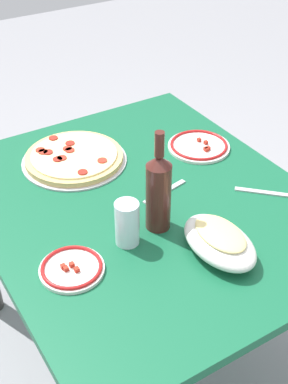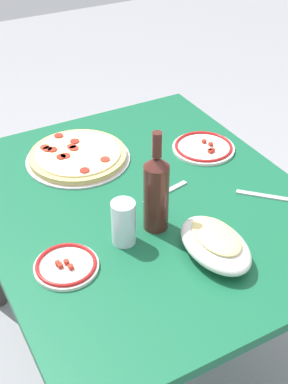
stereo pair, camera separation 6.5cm
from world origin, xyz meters
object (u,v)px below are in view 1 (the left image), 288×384
(pepperoni_pizza, at_px, (74,158))
(baked_pasta_dish, at_px, (220,240))
(water_glass, at_px, (127,223))
(side_plate_far, at_px, (199,146))
(wine_bottle, at_px, (159,191))
(dining_table, at_px, (144,231))
(side_plate_near, at_px, (72,268))

(pepperoni_pizza, bearing_deg, baked_pasta_dish, -167.31)
(pepperoni_pizza, relative_size, baked_pasta_dish, 1.45)
(pepperoni_pizza, distance_m, water_glass, 0.44)
(baked_pasta_dish, distance_m, side_plate_far, 0.53)
(baked_pasta_dish, xyz_separation_m, wine_bottle, (0.18, 0.08, 0.08))
(dining_table, distance_m, side_plate_far, 0.38)
(pepperoni_pizza, xyz_separation_m, wine_bottle, (-0.43, -0.06, 0.11))
(wine_bottle, bearing_deg, dining_table, -13.50)
(dining_table, bearing_deg, side_plate_far, -64.06)
(wine_bottle, bearing_deg, pepperoni_pizza, 7.63)
(wine_bottle, distance_m, side_plate_near, 0.31)
(side_plate_far, bearing_deg, water_glass, 122.58)
(baked_pasta_dish, xyz_separation_m, water_glass, (0.16, 0.18, 0.02))
(baked_pasta_dish, relative_size, water_glass, 1.85)
(dining_table, relative_size, baked_pasta_dish, 4.74)
(dining_table, relative_size, water_glass, 8.78)
(pepperoni_pizza, relative_size, side_plate_near, 2.08)
(dining_table, xyz_separation_m, water_glass, (-0.14, 0.14, 0.19))
(wine_bottle, distance_m, side_plate_far, 0.46)
(pepperoni_pizza, xyz_separation_m, baked_pasta_dish, (-0.60, -0.14, 0.03))
(water_glass, bearing_deg, baked_pasta_dish, -131.31)
(pepperoni_pizza, relative_size, side_plate_far, 1.63)
(wine_bottle, relative_size, side_plate_near, 1.81)
(baked_pasta_dish, height_order, wine_bottle, wine_bottle)
(dining_table, height_order, baked_pasta_dish, baked_pasta_dish)
(dining_table, height_order, wine_bottle, wine_bottle)
(baked_pasta_dish, bearing_deg, pepperoni_pizza, 12.69)
(baked_pasta_dish, bearing_deg, wine_bottle, 24.07)
(pepperoni_pizza, height_order, baked_pasta_dish, baked_pasta_dish)
(pepperoni_pizza, height_order, wine_bottle, wine_bottle)
(pepperoni_pizza, distance_m, wine_bottle, 0.44)
(baked_pasta_dish, distance_m, water_glass, 0.25)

